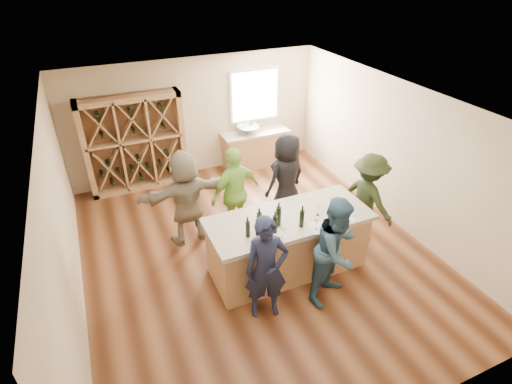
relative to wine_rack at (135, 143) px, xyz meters
name	(u,v)px	position (x,y,z in m)	size (l,w,h in m)	color
floor	(255,253)	(1.50, -3.27, -1.15)	(6.00, 7.00, 0.10)	brown
ceiling	(255,103)	(1.50, -3.27, 1.75)	(6.00, 7.00, 0.10)	white
wall_back	(195,117)	(1.50, 0.28, 0.30)	(6.00, 0.10, 2.80)	beige
wall_front	(400,354)	(1.50, -6.82, 0.30)	(6.00, 0.10, 2.80)	beige
wall_left	(58,230)	(-1.55, -3.27, 0.30)	(0.10, 7.00, 2.80)	beige
wall_right	(399,154)	(4.55, -3.27, 0.30)	(0.10, 7.00, 2.80)	beige
window_frame	(255,95)	(3.00, 0.20, 0.65)	(1.30, 0.06, 1.30)	white
window_pane	(255,96)	(3.00, 0.17, 0.65)	(1.18, 0.01, 1.18)	white
wine_rack	(135,143)	(0.00, 0.00, 0.00)	(2.20, 0.45, 2.20)	#AC7E52
back_counter_base	(255,150)	(2.90, -0.07, -0.67)	(1.60, 0.58, 0.86)	#AC7E52
back_counter_top	(255,133)	(2.90, -0.07, -0.21)	(1.70, 0.62, 0.06)	#B6AA95
sink	(248,129)	(2.70, -0.07, -0.09)	(0.54, 0.54, 0.19)	silver
faucet	(245,125)	(2.70, 0.11, -0.03)	(0.02, 0.02, 0.30)	silver
tasting_counter_base	(288,245)	(1.83, -3.90, -0.60)	(2.60, 1.00, 1.00)	#AC7E52
tasting_counter_top	(289,219)	(1.83, -3.90, -0.06)	(2.72, 1.12, 0.08)	#B6AA95
wine_bottle_a	(248,229)	(1.01, -4.10, 0.12)	(0.07, 0.07, 0.28)	black
wine_bottle_b	(258,227)	(1.17, -4.12, 0.12)	(0.07, 0.07, 0.27)	black
wine_bottle_c	(259,222)	(1.22, -4.05, 0.15)	(0.08, 0.08, 0.33)	black
wine_bottle_d	(275,224)	(1.43, -4.17, 0.13)	(0.08, 0.08, 0.30)	black
wine_bottle_e	(279,216)	(1.56, -4.03, 0.15)	(0.08, 0.08, 0.33)	black
wine_glass_a	(283,233)	(1.48, -4.35, 0.07)	(0.07, 0.07, 0.19)	white
wine_glass_b	(316,224)	(2.05, -4.37, 0.08)	(0.07, 0.07, 0.20)	white
wine_glass_c	(341,216)	(2.54, -4.32, 0.06)	(0.06, 0.06, 0.17)	white
wine_glass_d	(318,211)	(2.28, -4.04, 0.07)	(0.07, 0.07, 0.18)	white
wine_glass_e	(344,206)	(2.74, -4.10, 0.07)	(0.07, 0.07, 0.19)	white
tasting_menu_a	(279,235)	(1.46, -4.26, -0.02)	(0.20, 0.27, 0.00)	white
tasting_menu_b	(318,227)	(2.11, -4.34, -0.02)	(0.24, 0.33, 0.00)	white
tasting_menu_c	(346,218)	(2.66, -4.29, -0.02)	(0.20, 0.27, 0.00)	white
person_near_left	(266,269)	(1.06, -4.66, -0.23)	(0.63, 0.46, 1.74)	#191E38
person_near_right	(337,250)	(2.20, -4.75, -0.19)	(0.88, 0.48, 1.81)	#335972
person_server	(367,198)	(3.58, -3.69, -0.22)	(1.14, 0.53, 1.76)	#263319
person_far_mid	(235,193)	(1.39, -2.59, -0.19)	(1.07, 0.55, 1.83)	#8CC64C
person_far_right	(286,178)	(2.53, -2.46, -0.18)	(0.90, 0.58, 1.83)	black
person_far_left	(186,198)	(0.50, -2.40, -0.17)	(1.72, 0.62, 1.85)	gray
wine_bottle_f	(302,219)	(1.88, -4.20, 0.13)	(0.07, 0.07, 0.30)	black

